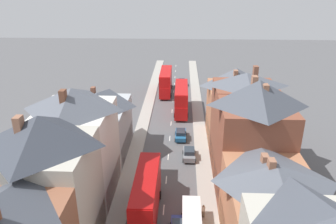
# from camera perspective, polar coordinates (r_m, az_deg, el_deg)

# --- Properties ---
(pavement_left) EXTENTS (2.20, 104.00, 0.14)m
(pavement_left) POSITION_cam_1_polar(r_m,az_deg,el_deg) (56.64, -4.78, -3.53)
(pavement_left) COLOR #A8A399
(pavement_left) RESTS_ON ground
(pavement_right) EXTENTS (2.20, 104.00, 0.14)m
(pavement_right) POSITION_cam_1_polar(r_m,az_deg,el_deg) (56.31, 5.59, -3.72)
(pavement_right) COLOR #A8A399
(pavement_right) RESTS_ON ground
(centre_line_dashes) EXTENTS (0.14, 97.80, 0.01)m
(centre_line_dashes) POSITION_cam_1_polar(r_m,az_deg,el_deg) (54.49, 0.31, -4.63)
(centre_line_dashes) COLOR silver
(centre_line_dashes) RESTS_ON ground
(terrace_row_left) EXTENTS (8.00, 49.07, 14.24)m
(terrace_row_left) POSITION_cam_1_polar(r_m,az_deg,el_deg) (32.65, -20.24, -14.05)
(terrace_row_left) COLOR brown
(terrace_row_left) RESTS_ON ground
(terrace_row_right) EXTENTS (8.00, 52.22, 14.72)m
(terrace_row_right) POSITION_cam_1_polar(r_m,az_deg,el_deg) (34.25, 16.53, -11.32)
(terrace_row_right) COLOR #935138
(terrace_row_right) RESTS_ON ground
(double_decker_bus_lead) EXTENTS (2.74, 10.80, 5.30)m
(double_decker_bus_lead) POSITION_cam_1_polar(r_m,az_deg,el_deg) (64.08, 2.32, 2.37)
(double_decker_bus_lead) COLOR red
(double_decker_bus_lead) RESTS_ON ground
(double_decker_bus_mid_street) EXTENTS (2.74, 10.80, 5.30)m
(double_decker_bus_mid_street) POSITION_cam_1_polar(r_m,az_deg,el_deg) (36.74, -3.80, -14.40)
(double_decker_bus_mid_street) COLOR #B70F0F
(double_decker_bus_mid_street) RESTS_ON ground
(double_decker_bus_far_approaching) EXTENTS (2.74, 10.80, 5.30)m
(double_decker_bus_far_approaching) POSITION_cam_1_polar(r_m,az_deg,el_deg) (74.76, -0.40, 5.36)
(double_decker_bus_far_approaching) COLOR red
(double_decker_bus_far_approaching) RESTS_ON ground
(car_near_blue) EXTENTS (1.90, 4.09, 1.57)m
(car_near_blue) POSITION_cam_1_polar(r_m,az_deg,el_deg) (54.17, 2.22, -3.88)
(car_near_blue) COLOR #236093
(car_near_blue) RESTS_ON ground
(car_near_silver) EXTENTS (1.90, 3.81, 1.64)m
(car_near_silver) POSITION_cam_1_polar(r_m,az_deg,el_deg) (48.55, 3.71, -7.21)
(car_near_silver) COLOR gray
(car_near_silver) RESTS_ON ground
(car_parked_left_a) EXTENTS (1.90, 4.06, 1.61)m
(car_parked_left_a) POSITION_cam_1_polar(r_m,az_deg,el_deg) (81.10, 2.38, 5.24)
(car_parked_left_a) COLOR navy
(car_parked_left_a) RESTS_ON ground
(delivery_van) EXTENTS (2.20, 5.20, 2.41)m
(delivery_van) POSITION_cam_1_polar(r_m,az_deg,el_deg) (36.14, 4.12, -18.15)
(delivery_van) COLOR white
(delivery_van) RESTS_ON ground
(pedestrian_mid_right) EXTENTS (0.36, 0.22, 1.61)m
(pedestrian_mid_right) POSITION_cam_1_polar(r_m,az_deg,el_deg) (37.82, 6.18, -16.69)
(pedestrian_mid_right) COLOR brown
(pedestrian_mid_right) RESTS_ON pavement_right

